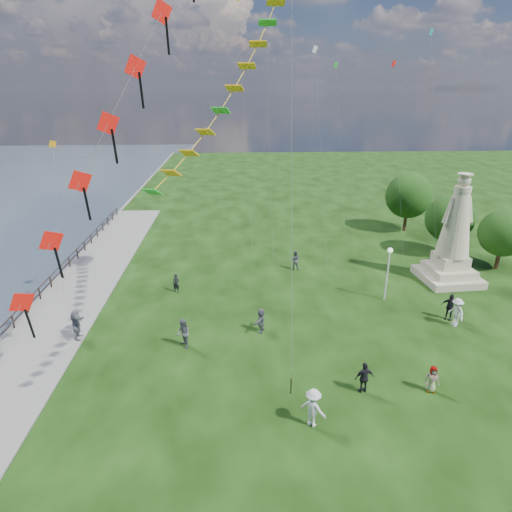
{
  "coord_description": "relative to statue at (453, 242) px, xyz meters",
  "views": [
    {
      "loc": [
        -2.13,
        -14.37,
        14.3
      ],
      "look_at": [
        -1.0,
        8.0,
        5.5
      ],
      "focal_mm": 30.0,
      "sensor_mm": 36.0,
      "label": 1
    }
  ],
  "objects": [
    {
      "name": "waterfront",
      "position": [
        -29.94,
        -6.96,
        -3.29
      ],
      "size": [
        200.0,
        200.0,
        1.51
      ],
      "color": "#2D3844",
      "rests_on": "ground"
    },
    {
      "name": "statue",
      "position": [
        0.0,
        0.0,
        0.0
      ],
      "size": [
        4.49,
        4.49,
        8.53
      ],
      "rotation": [
        0.0,
        0.0,
        0.08
      ],
      "color": "tan",
      "rests_on": "ground"
    },
    {
      "name": "lamppost",
      "position": [
        -6.13,
        -3.09,
        -0.33
      ],
      "size": [
        0.37,
        0.37,
        4.01
      ],
      "color": "silver",
      "rests_on": "ground"
    },
    {
      "name": "tree_row",
      "position": [
        2.65,
        7.86,
        0.33
      ],
      "size": [
        8.27,
        14.97,
        6.22
      ],
      "color": "#382314",
      "rests_on": "ground"
    },
    {
      "name": "person_1",
      "position": [
        -20.0,
        -8.56,
        -2.29
      ],
      "size": [
        0.9,
        1.06,
        1.87
      ],
      "primitive_type": "imported",
      "rotation": [
        0.0,
        0.0,
        -1.12
      ],
      "color": "#595960",
      "rests_on": "ground"
    },
    {
      "name": "person_2",
      "position": [
        -13.52,
        -15.15,
        -2.26
      ],
      "size": [
        1.38,
        1.25,
        1.92
      ],
      "primitive_type": "imported",
      "rotation": [
        0.0,
        0.0,
        2.51
      ],
      "color": "silver",
      "rests_on": "ground"
    },
    {
      "name": "person_3",
      "position": [
        -10.55,
        -13.01,
        -2.37
      ],
      "size": [
        1.07,
        0.67,
        1.71
      ],
      "primitive_type": "imported",
      "rotation": [
        0.0,
        0.0,
        3.3
      ],
      "color": "black",
      "rests_on": "ground"
    },
    {
      "name": "person_4",
      "position": [
        -7.12,
        -13.12,
        -2.49
      ],
      "size": [
        0.79,
        0.57,
        1.46
      ],
      "primitive_type": "imported",
      "rotation": [
        0.0,
        0.0,
        -0.2
      ],
      "color": "#595960",
      "rests_on": "ground"
    },
    {
      "name": "person_5",
      "position": [
        -26.52,
        -7.37,
        -2.32
      ],
      "size": [
        0.86,
        1.73,
        1.81
      ],
      "primitive_type": "imported",
      "rotation": [
        0.0,
        0.0,
        1.65
      ],
      "color": "#595960",
      "rests_on": "ground"
    },
    {
      "name": "person_6",
      "position": [
        -21.34,
        -1.07,
        -2.5
      ],
      "size": [
        0.6,
        0.48,
        1.45
      ],
      "primitive_type": "imported",
      "rotation": [
        0.0,
        0.0,
        -0.27
      ],
      "color": "black",
      "rests_on": "ground"
    },
    {
      "name": "person_7",
      "position": [
        -11.87,
        2.83,
        -2.39
      ],
      "size": [
        0.88,
        0.63,
        1.66
      ],
      "primitive_type": "imported",
      "rotation": [
        0.0,
        0.0,
        2.97
      ],
      "color": "#595960",
      "rests_on": "ground"
    },
    {
      "name": "person_8",
      "position": [
        -2.82,
        -6.9,
        -2.26
      ],
      "size": [
        0.91,
        1.36,
        1.93
      ],
      "primitive_type": "imported",
      "rotation": [
        0.0,
        0.0,
        -1.34
      ],
      "color": "silver",
      "rests_on": "ground"
    },
    {
      "name": "person_9",
      "position": [
        -2.84,
        -6.07,
        -2.31
      ],
      "size": [
        1.18,
        1.1,
        1.83
      ],
      "primitive_type": "imported",
      "rotation": [
        0.0,
        0.0,
        -0.67
      ],
      "color": "black",
      "rests_on": "ground"
    },
    {
      "name": "person_11",
      "position": [
        -15.35,
        -7.01,
        -2.42
      ],
      "size": [
        1.13,
        1.61,
        1.6
      ],
      "primitive_type": "imported",
      "rotation": [
        0.0,
        0.0,
        4.34
      ],
      "color": "#595960",
      "rests_on": "ground"
    },
    {
      "name": "red_kite_train",
      "position": [
        -22.23,
        -11.32,
        9.32
      ],
      "size": [
        9.96,
        9.35,
        20.14
      ],
      "color": "black",
      "rests_on": "ground"
    },
    {
      "name": "small_kites",
      "position": [
        -11.43,
        7.88,
        11.79
      ],
      "size": [
        30.63,
        16.06,
        30.75
      ],
      "color": "silver",
      "rests_on": "ground"
    }
  ]
}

